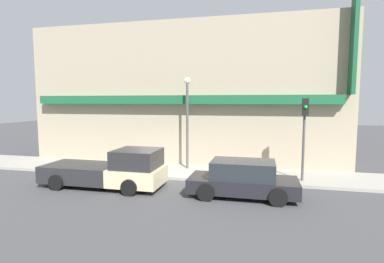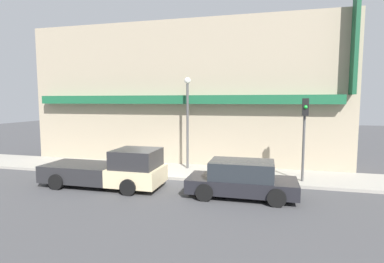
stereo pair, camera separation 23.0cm
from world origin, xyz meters
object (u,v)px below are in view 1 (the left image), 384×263
parked_car (243,179)px  pickup_truck (111,170)px  traffic_light (304,125)px  fire_hydrant (238,171)px  street_lamp (187,111)px

parked_car → pickup_truck: bearing=-178.9°
pickup_truck → traffic_light: (8.64, 2.56, 2.05)m
fire_hydrant → traffic_light: size_ratio=0.19×
pickup_truck → fire_hydrant: (5.61, 2.31, -0.28)m
traffic_light → parked_car: bearing=-136.2°
fire_hydrant → street_lamp: size_ratio=0.14×
fire_hydrant → street_lamp: (-3.01, 1.68, 2.87)m
pickup_truck → fire_hydrant: pickup_truck is taller
pickup_truck → street_lamp: 5.42m
parked_car → street_lamp: (-3.37, 3.99, 2.65)m
parked_car → fire_hydrant: (-0.36, 2.31, -0.22)m
street_lamp → pickup_truck: bearing=-123.1°
pickup_truck → traffic_light: bearing=15.9°
fire_hydrant → traffic_light: traffic_light is taller
fire_hydrant → street_lamp: 4.48m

